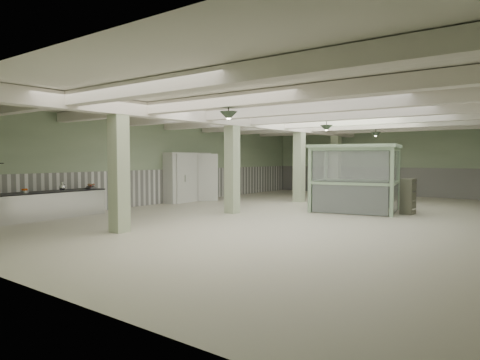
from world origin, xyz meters
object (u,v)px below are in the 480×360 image
Objects in this scene: guard_booth at (355,166)px; filing_cabinet at (408,196)px; walkin_cooler at (188,177)px; prep_counter at (23,207)px.

filing_cabinet is (1.87, 0.27, -1.07)m from guard_booth.
prep_counter is at bearing -89.37° from walkin_cooler.
prep_counter is 4.30× the size of filing_cabinet.
guard_booth is (7.40, 8.91, 1.25)m from prep_counter.
guard_booth reaches higher than filing_cabinet.
walkin_cooler is 0.71× the size of guard_booth.
filing_cabinet is at bearing -3.72° from guard_booth.
walkin_cooler is at bearing -169.81° from filing_cabinet.
prep_counter is 2.16× the size of walkin_cooler.
prep_counter is at bearing -134.52° from filing_cabinet.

